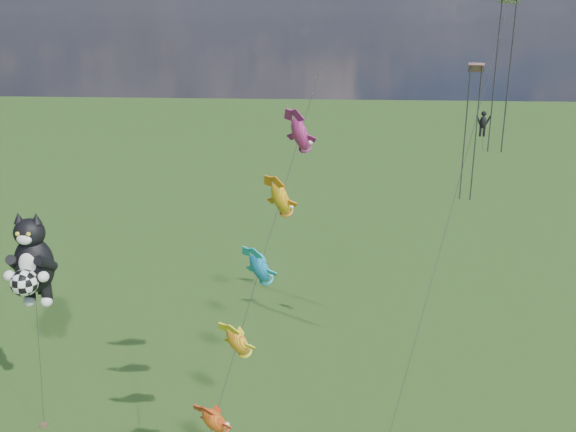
{
  "coord_description": "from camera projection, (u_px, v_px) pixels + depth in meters",
  "views": [
    {
      "loc": [
        16.32,
        -26.66,
        23.46
      ],
      "look_at": [
        13.72,
        9.97,
        11.6
      ],
      "focal_mm": 40.0,
      "sensor_mm": 36.0,
      "label": 1
    }
  ],
  "objects": [
    {
      "name": "cat_kite_rig",
      "position": [
        32.0,
        261.0,
        37.46
      ],
      "size": [
        2.77,
        4.28,
        12.36
      ],
      "rotation": [
        0.0,
        0.0,
        0.27
      ],
      "color": "brown",
      "rests_on": "ground"
    },
    {
      "name": "parafoil_rig",
      "position": [
        483.0,
        110.0,
        38.46
      ],
      "size": [
        8.89,
        15.73,
        24.32
      ],
      "rotation": [
        0.0,
        0.0,
        -0.4
      ],
      "color": "brown",
      "rests_on": "ground"
    },
    {
      "name": "fish_windsock_rig",
      "position": [
        260.0,
        269.0,
        30.72
      ],
      "size": [
        6.24,
        14.79,
        20.66
      ],
      "rotation": [
        0.0,
        0.0,
        -0.07
      ],
      "color": "brown",
      "rests_on": "ground"
    }
  ]
}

